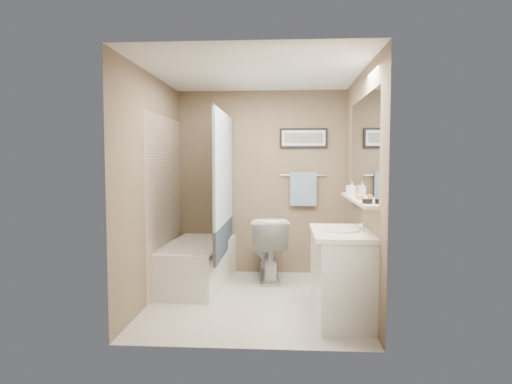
# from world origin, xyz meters

# --- Properties ---
(ground) EXTENTS (2.50, 2.50, 0.00)m
(ground) POSITION_xyz_m (0.00, 0.00, 0.00)
(ground) COLOR #BCB8AE
(ground) RESTS_ON ground
(ceiling) EXTENTS (2.20, 2.50, 0.04)m
(ceiling) POSITION_xyz_m (0.00, 0.00, 2.38)
(ceiling) COLOR white
(ceiling) RESTS_ON wall_back
(wall_back) EXTENTS (2.20, 0.04, 2.40)m
(wall_back) POSITION_xyz_m (0.00, 1.23, 1.20)
(wall_back) COLOR brown
(wall_back) RESTS_ON ground
(wall_front) EXTENTS (2.20, 0.04, 2.40)m
(wall_front) POSITION_xyz_m (0.00, -1.23, 1.20)
(wall_front) COLOR brown
(wall_front) RESTS_ON ground
(wall_left) EXTENTS (0.04, 2.50, 2.40)m
(wall_left) POSITION_xyz_m (-1.08, 0.00, 1.20)
(wall_left) COLOR brown
(wall_left) RESTS_ON ground
(wall_right) EXTENTS (0.04, 2.50, 2.40)m
(wall_right) POSITION_xyz_m (1.08, 0.00, 1.20)
(wall_right) COLOR brown
(wall_right) RESTS_ON ground
(tile_surround) EXTENTS (0.02, 1.55, 2.00)m
(tile_surround) POSITION_xyz_m (-1.09, 0.50, 1.00)
(tile_surround) COLOR tan
(tile_surround) RESTS_ON wall_left
(curtain_rod) EXTENTS (0.02, 1.55, 0.02)m
(curtain_rod) POSITION_xyz_m (-0.40, 0.50, 2.05)
(curtain_rod) COLOR silver
(curtain_rod) RESTS_ON wall_left
(curtain_upper) EXTENTS (0.03, 1.45, 1.28)m
(curtain_upper) POSITION_xyz_m (-0.40, 0.50, 1.40)
(curtain_upper) COLOR silver
(curtain_upper) RESTS_ON curtain_rod
(curtain_lower) EXTENTS (0.03, 1.45, 0.36)m
(curtain_lower) POSITION_xyz_m (-0.40, 0.50, 0.58)
(curtain_lower) COLOR #273749
(curtain_lower) RESTS_ON curtain_rod
(mirror) EXTENTS (0.02, 1.60, 1.00)m
(mirror) POSITION_xyz_m (1.09, -0.15, 1.62)
(mirror) COLOR silver
(mirror) RESTS_ON wall_right
(shelf) EXTENTS (0.12, 1.60, 0.03)m
(shelf) POSITION_xyz_m (1.04, -0.15, 1.10)
(shelf) COLOR silver
(shelf) RESTS_ON wall_right
(towel_bar) EXTENTS (0.60, 0.02, 0.02)m
(towel_bar) POSITION_xyz_m (0.55, 1.22, 1.30)
(towel_bar) COLOR silver
(towel_bar) RESTS_ON wall_back
(towel) EXTENTS (0.34, 0.05, 0.44)m
(towel) POSITION_xyz_m (0.55, 1.20, 1.12)
(towel) COLOR #97C6DB
(towel) RESTS_ON towel_bar
(art_frame) EXTENTS (0.62, 0.02, 0.26)m
(art_frame) POSITION_xyz_m (0.55, 1.23, 1.78)
(art_frame) COLOR black
(art_frame) RESTS_ON wall_back
(art_mat) EXTENTS (0.56, 0.00, 0.20)m
(art_mat) POSITION_xyz_m (0.55, 1.22, 1.78)
(art_mat) COLOR white
(art_mat) RESTS_ON art_frame
(art_image) EXTENTS (0.50, 0.00, 0.13)m
(art_image) POSITION_xyz_m (0.55, 1.22, 1.78)
(art_image) COLOR #595959
(art_image) RESTS_ON art_mat
(door) EXTENTS (0.80, 0.02, 2.00)m
(door) POSITION_xyz_m (0.55, -1.24, 1.00)
(door) COLOR silver
(door) RESTS_ON wall_front
(door_handle) EXTENTS (0.10, 0.02, 0.02)m
(door_handle) POSITION_xyz_m (0.22, -1.19, 1.00)
(door_handle) COLOR silver
(door_handle) RESTS_ON door
(bathtub) EXTENTS (0.82, 1.55, 0.50)m
(bathtub) POSITION_xyz_m (-0.75, 0.59, 0.25)
(bathtub) COLOR white
(bathtub) RESTS_ON ground
(tub_rim) EXTENTS (0.56, 1.36, 0.02)m
(tub_rim) POSITION_xyz_m (-0.75, 0.59, 0.50)
(tub_rim) COLOR white
(tub_rim) RESTS_ON bathtub
(toilet) EXTENTS (0.52, 0.83, 0.80)m
(toilet) POSITION_xyz_m (0.11, 0.85, 0.40)
(toilet) COLOR silver
(toilet) RESTS_ON ground
(vanity) EXTENTS (0.54, 0.92, 0.80)m
(vanity) POSITION_xyz_m (0.85, -0.52, 0.40)
(vanity) COLOR silver
(vanity) RESTS_ON ground
(countertop) EXTENTS (0.54, 0.96, 0.04)m
(countertop) POSITION_xyz_m (0.84, -0.52, 0.82)
(countertop) COLOR silver
(countertop) RESTS_ON vanity
(sink_basin) EXTENTS (0.34, 0.34, 0.01)m
(sink_basin) POSITION_xyz_m (0.83, -0.52, 0.85)
(sink_basin) COLOR silver
(sink_basin) RESTS_ON countertop
(faucet_spout) EXTENTS (0.02, 0.02, 0.10)m
(faucet_spout) POSITION_xyz_m (1.03, -0.52, 0.89)
(faucet_spout) COLOR silver
(faucet_spout) RESTS_ON countertop
(faucet_knob) EXTENTS (0.05, 0.05, 0.05)m
(faucet_knob) POSITION_xyz_m (1.03, -0.42, 0.87)
(faucet_knob) COLOR silver
(faucet_knob) RESTS_ON countertop
(candle_bowl_near) EXTENTS (0.09, 0.09, 0.04)m
(candle_bowl_near) POSITION_xyz_m (1.04, -0.73, 1.14)
(candle_bowl_near) COLOR black
(candle_bowl_near) RESTS_ON shelf
(hair_brush_front) EXTENTS (0.06, 0.22, 0.04)m
(hair_brush_front) POSITION_xyz_m (1.04, -0.27, 1.14)
(hair_brush_front) COLOR orange
(hair_brush_front) RESTS_ON shelf
(pink_comb) EXTENTS (0.05, 0.16, 0.01)m
(pink_comb) POSITION_xyz_m (1.04, 0.02, 1.12)
(pink_comb) COLOR #F897C1
(pink_comb) RESTS_ON shelf
(glass_jar) EXTENTS (0.08, 0.08, 0.10)m
(glass_jar) POSITION_xyz_m (1.04, 0.39, 1.17)
(glass_jar) COLOR silver
(glass_jar) RESTS_ON shelf
(soap_bottle) EXTENTS (0.08, 0.08, 0.15)m
(soap_bottle) POSITION_xyz_m (1.04, 0.20, 1.19)
(soap_bottle) COLOR #999999
(soap_bottle) RESTS_ON shelf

